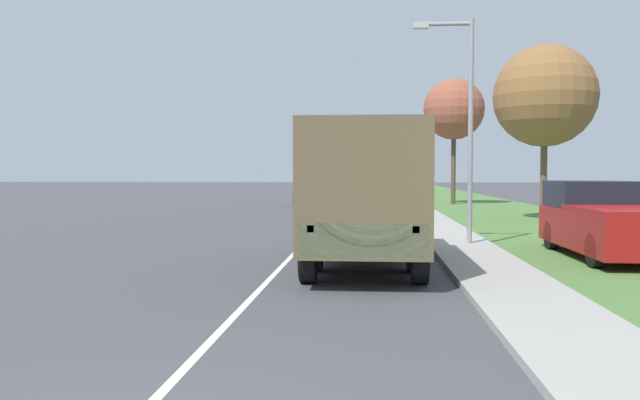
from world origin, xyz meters
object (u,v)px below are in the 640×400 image
(car_nearest_ahead, at_px, (368,204))
(car_third_ahead, at_px, (366,189))
(car_second_ahead, at_px, (310,194))
(lamp_post, at_px, (462,108))
(car_fourth_ahead, at_px, (333,186))
(military_truck, at_px, (365,190))
(pickup_truck, at_px, (606,221))

(car_nearest_ahead, bearing_deg, car_third_ahead, 90.69)
(car_second_ahead, distance_m, lamp_post, 23.34)
(car_second_ahead, xyz_separation_m, car_third_ahead, (3.51, 12.56, -0.05))
(car_second_ahead, xyz_separation_m, car_fourth_ahead, (0.09, 23.11, 0.03))
(car_third_ahead, distance_m, lamp_post, 35.04)
(car_second_ahead, bearing_deg, lamp_post, -73.76)
(military_truck, xyz_separation_m, lamp_post, (2.67, 3.97, 2.18))
(car_second_ahead, height_order, car_third_ahead, car_second_ahead)
(car_nearest_ahead, distance_m, car_fourth_ahead, 36.15)
(military_truck, distance_m, lamp_post, 5.26)
(military_truck, xyz_separation_m, car_third_ahead, (-0.28, 38.74, -1.03))
(military_truck, relative_size, car_fourth_ahead, 1.45)
(military_truck, height_order, lamp_post, lamp_post)
(car_second_ahead, height_order, car_fourth_ahead, car_fourth_ahead)
(car_nearest_ahead, bearing_deg, pickup_truck, -62.26)
(car_nearest_ahead, bearing_deg, car_second_ahead, 106.56)
(car_second_ahead, relative_size, pickup_truck, 0.92)
(car_second_ahead, height_order, pickup_truck, pickup_truck)
(car_third_ahead, distance_m, car_fourth_ahead, 11.09)
(car_second_ahead, bearing_deg, car_third_ahead, 74.38)
(military_truck, distance_m, car_second_ahead, 26.47)
(car_fourth_ahead, bearing_deg, pickup_truck, -78.46)
(car_third_ahead, relative_size, lamp_post, 0.64)
(car_nearest_ahead, height_order, lamp_post, lamp_post)
(car_nearest_ahead, distance_m, pickup_truck, 12.68)
(car_fourth_ahead, distance_m, lamp_post, 45.88)
(car_fourth_ahead, xyz_separation_m, lamp_post, (6.38, -45.32, 3.13))
(car_third_ahead, bearing_deg, car_fourth_ahead, 108.00)
(car_third_ahead, relative_size, car_fourth_ahead, 0.88)
(military_truck, height_order, car_third_ahead, military_truck)
(pickup_truck, distance_m, lamp_post, 4.80)
(car_third_ahead, bearing_deg, military_truck, -89.58)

